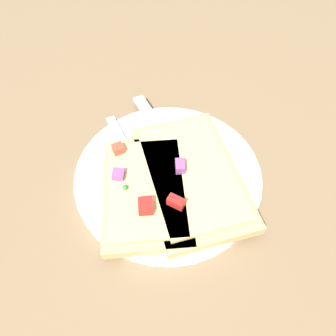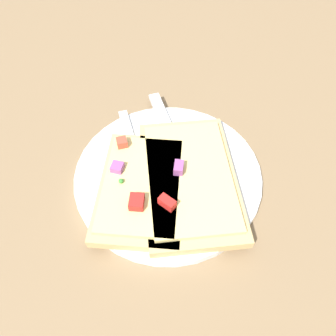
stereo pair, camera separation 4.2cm
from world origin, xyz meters
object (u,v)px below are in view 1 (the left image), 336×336
object	(u,v)px
pizza_slice_main	(191,175)
pizza_slice_corner	(146,190)
plate	(168,175)
knife	(163,136)
fork	(142,180)

from	to	relation	value
pizza_slice_main	pizza_slice_corner	bearing A→B (deg)	95.25
plate	knife	size ratio (longest dim) A/B	1.17
fork	knife	world-z (taller)	knife
fork	pizza_slice_corner	xyz separation A→B (m)	(-0.02, 0.01, 0.01)
fork	pizza_slice_main	bearing A→B (deg)	65.77
plate	knife	bearing A→B (deg)	-29.96
pizza_slice_corner	knife	bearing A→B (deg)	163.16
pizza_slice_main	pizza_slice_corner	distance (m)	0.06
pizza_slice_corner	pizza_slice_main	bearing A→B (deg)	106.29
pizza_slice_main	knife	bearing A→B (deg)	10.63
plate	knife	xyz separation A→B (m)	(0.05, -0.03, 0.01)
knife	pizza_slice_corner	world-z (taller)	pizza_slice_corner
pizza_slice_main	plate	bearing A→B (deg)	52.62
plate	pizza_slice_main	bearing A→B (deg)	-148.28
fork	knife	bearing A→B (deg)	135.12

